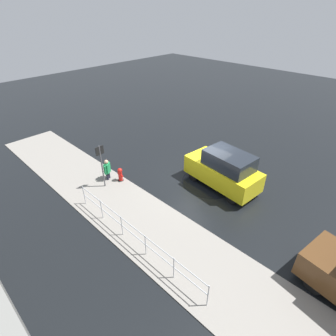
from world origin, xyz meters
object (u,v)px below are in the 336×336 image
(moving_hatchback, at_px, (224,170))
(sign_post, at_px, (101,161))
(fire_hydrant, at_px, (120,175))
(pedestrian, at_px, (107,169))

(moving_hatchback, xyz_separation_m, sign_post, (4.39, 4.30, 0.55))
(moving_hatchback, bearing_deg, fire_hydrant, 39.00)
(moving_hatchback, distance_m, pedestrian, 6.13)
(pedestrian, height_order, sign_post, sign_post)
(moving_hatchback, relative_size, sign_post, 1.69)
(fire_hydrant, distance_m, sign_post, 1.49)
(moving_hatchback, height_order, fire_hydrant, moving_hatchback)
(fire_hydrant, height_order, sign_post, sign_post)
(moving_hatchback, distance_m, sign_post, 6.17)
(fire_hydrant, xyz_separation_m, pedestrian, (0.61, 0.37, 0.28))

